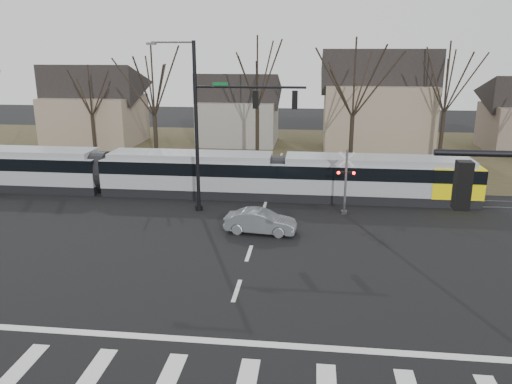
# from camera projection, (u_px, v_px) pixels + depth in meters

# --- Properties ---
(ground) EXTENTS (140.00, 140.00, 0.00)m
(ground) POSITION_uv_depth(u_px,v_px,m) (229.00, 315.00, 18.89)
(ground) COLOR black
(grass_verge) EXTENTS (140.00, 28.00, 0.01)m
(grass_verge) POSITION_uv_depth(u_px,v_px,m) (283.00, 151.00, 49.45)
(grass_verge) COLOR #38331E
(grass_verge) RESTS_ON ground
(crosswalk) EXTENTS (27.00, 2.60, 0.01)m
(crosswalk) POSITION_uv_depth(u_px,v_px,m) (207.00, 382.00, 15.06)
(crosswalk) COLOR silver
(crosswalk) RESTS_ON ground
(stop_line) EXTENTS (28.00, 0.35, 0.01)m
(stop_line) POSITION_uv_depth(u_px,v_px,m) (220.00, 341.00, 17.17)
(stop_line) COLOR silver
(stop_line) RESTS_ON ground
(lane_dashes) EXTENTS (0.18, 30.00, 0.01)m
(lane_dashes) POSITION_uv_depth(u_px,v_px,m) (268.00, 196.00, 34.17)
(lane_dashes) COLOR silver
(lane_dashes) RESTS_ON ground
(rail_pair) EXTENTS (90.00, 1.52, 0.06)m
(rail_pair) POSITION_uv_depth(u_px,v_px,m) (267.00, 197.00, 33.97)
(rail_pair) COLOR #59595E
(rail_pair) RESTS_ON ground
(tram) EXTENTS (38.58, 2.86, 2.92)m
(tram) POSITION_uv_depth(u_px,v_px,m) (189.00, 172.00, 34.34)
(tram) COLOR gray
(tram) RESTS_ON ground
(sedan) EXTENTS (2.11, 4.15, 1.28)m
(sedan) POSITION_uv_depth(u_px,v_px,m) (260.00, 222.00, 27.24)
(sedan) COLOR slate
(sedan) RESTS_ON ground
(signal_pole_far) EXTENTS (9.28, 0.44, 10.20)m
(signal_pole_far) POSITION_uv_depth(u_px,v_px,m) (222.00, 120.00, 29.53)
(signal_pole_far) COLOR black
(signal_pole_far) RESTS_ON ground
(rail_crossing_signal) EXTENTS (1.08, 0.36, 4.00)m
(rail_crossing_signal) POSITION_uv_depth(u_px,v_px,m) (346.00, 184.00, 30.04)
(rail_crossing_signal) COLOR #59595B
(rail_crossing_signal) RESTS_ON ground
(tree_row) EXTENTS (59.20, 7.20, 10.00)m
(tree_row) POSITION_uv_depth(u_px,v_px,m) (303.00, 107.00, 42.13)
(tree_row) COLOR black
(tree_row) RESTS_ON ground
(house_a) EXTENTS (9.72, 8.64, 8.60)m
(house_a) POSITION_uv_depth(u_px,v_px,m) (94.00, 101.00, 52.35)
(house_a) COLOR #80705D
(house_a) RESTS_ON ground
(house_b) EXTENTS (8.64, 7.56, 7.65)m
(house_b) POSITION_uv_depth(u_px,v_px,m) (238.00, 106.00, 52.74)
(house_b) COLOR gray
(house_b) RESTS_ON ground
(house_c) EXTENTS (10.80, 8.64, 10.10)m
(house_c) POSITION_uv_depth(u_px,v_px,m) (377.00, 98.00, 47.98)
(house_c) COLOR #80705D
(house_c) RESTS_ON ground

